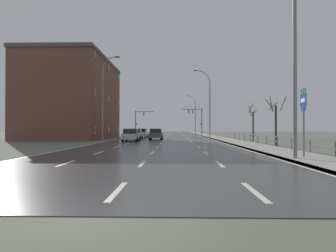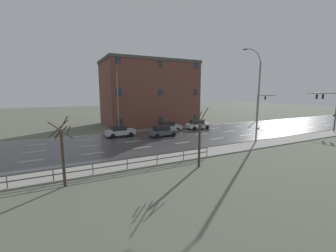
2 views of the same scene
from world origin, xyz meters
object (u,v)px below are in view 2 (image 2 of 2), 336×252
(car_mid_centre, at_px, (168,127))
(brick_building, at_px, (149,93))
(car_near_right, at_px, (163,131))
(traffic_signal_left, at_px, (260,104))
(car_far_left, at_px, (120,131))
(street_lamp_midground, at_px, (257,97))
(car_far_right, at_px, (198,124))
(traffic_signal_right, at_px, (329,104))
(street_lamp_left_bank, at_px, (118,99))

(car_mid_centre, xyz_separation_m, brick_building, (-9.79, 0.72, 5.33))
(car_mid_centre, bearing_deg, brick_building, 176.21)
(car_near_right, bearing_deg, traffic_signal_left, 102.60)
(car_far_left, height_order, car_mid_centre, same)
(street_lamp_midground, distance_m, car_far_right, 12.63)
(street_lamp_midground, bearing_deg, car_far_right, -177.13)
(street_lamp_midground, bearing_deg, traffic_signal_left, 129.24)
(car_near_right, bearing_deg, traffic_signal_right, 72.97)
(car_far_left, bearing_deg, traffic_signal_left, 95.52)
(street_lamp_midground, distance_m, brick_building, 22.32)
(street_lamp_midground, height_order, car_far_right, street_lamp_midground)
(traffic_signal_left, bearing_deg, street_lamp_midground, -50.76)
(traffic_signal_left, xyz_separation_m, car_near_right, (5.93, -26.53, -3.02))
(street_lamp_midground, height_order, traffic_signal_left, street_lamp_midground)
(car_far_right, height_order, car_near_right, same)
(street_lamp_left_bank, bearing_deg, traffic_signal_left, 89.34)
(traffic_signal_left, distance_m, car_near_right, 27.36)
(car_far_right, bearing_deg, traffic_signal_right, 60.69)
(street_lamp_midground, bearing_deg, traffic_signal_right, 92.21)
(car_near_right, xyz_separation_m, brick_building, (-13.03, 3.24, 5.33))
(car_far_left, xyz_separation_m, car_mid_centre, (-0.57, 7.96, 0.00))
(brick_building, bearing_deg, traffic_signal_left, 73.05)
(street_lamp_left_bank, xyz_separation_m, car_mid_centre, (3.04, 7.17, -4.47))
(brick_building, bearing_deg, car_far_right, 26.22)
(street_lamp_midground, relative_size, traffic_signal_left, 2.01)
(traffic_signal_left, bearing_deg, traffic_signal_right, -2.56)
(car_far_right, relative_size, car_near_right, 1.02)
(street_lamp_midground, bearing_deg, street_lamp_left_bank, -138.00)
(street_lamp_midground, bearing_deg, car_far_left, -128.47)
(street_lamp_midground, bearing_deg, car_near_right, -134.50)
(street_lamp_left_bank, xyz_separation_m, traffic_signal_left, (0.36, 31.19, -1.45))
(traffic_signal_left, bearing_deg, car_far_left, -84.19)
(street_lamp_midground, xyz_separation_m, traffic_signal_right, (-0.66, 17.17, -1.38))
(car_far_right, height_order, brick_building, brick_building)
(car_far_right, distance_m, car_far_left, 13.61)
(brick_building, bearing_deg, traffic_signal_right, 47.24)
(street_lamp_midground, xyz_separation_m, car_far_left, (-11.27, -14.19, -4.92))
(traffic_signal_right, relative_size, car_far_right, 1.53)
(traffic_signal_right, xyz_separation_m, traffic_signal_left, (-13.87, 0.62, -0.52))
(car_far_right, bearing_deg, street_lamp_midground, 5.24)
(street_lamp_left_bank, relative_size, car_far_right, 2.57)
(traffic_signal_right, relative_size, traffic_signal_left, 1.09)
(traffic_signal_right, relative_size, car_far_left, 1.55)
(street_lamp_midground, bearing_deg, car_mid_centre, -152.26)
(car_near_right, relative_size, brick_building, 0.23)
(street_lamp_left_bank, xyz_separation_m, car_far_left, (3.61, -0.79, -4.47))
(traffic_signal_right, height_order, brick_building, brick_building)
(street_lamp_left_bank, distance_m, car_far_right, 13.97)
(street_lamp_left_bank, bearing_deg, car_near_right, 36.50)
(traffic_signal_left, bearing_deg, car_mid_centre, -83.62)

